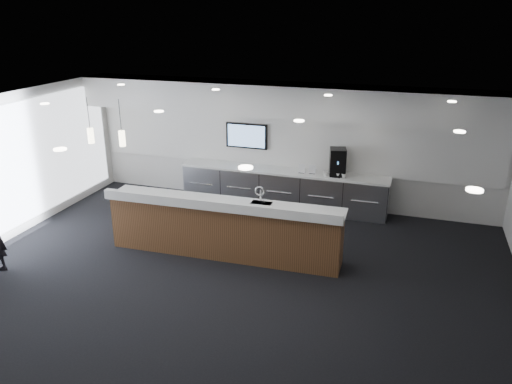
% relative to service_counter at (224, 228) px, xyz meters
% --- Properties ---
extents(ground, '(10.00, 10.00, 0.00)m').
position_rel_service_counter_xyz_m(ground, '(0.42, -0.86, -0.58)').
color(ground, black).
rests_on(ground, ground).
extents(ceiling, '(10.00, 8.00, 0.02)m').
position_rel_service_counter_xyz_m(ceiling, '(0.42, -0.86, 2.42)').
color(ceiling, black).
rests_on(ceiling, back_wall).
extents(back_wall, '(10.00, 0.02, 3.00)m').
position_rel_service_counter_xyz_m(back_wall, '(0.42, 3.14, 0.92)').
color(back_wall, silver).
rests_on(back_wall, ground).
extents(soffit_bulkhead, '(10.00, 0.90, 0.70)m').
position_rel_service_counter_xyz_m(soffit_bulkhead, '(0.42, 2.69, 2.07)').
color(soffit_bulkhead, silver).
rests_on(soffit_bulkhead, back_wall).
extents(alcove_panel, '(9.80, 0.06, 1.40)m').
position_rel_service_counter_xyz_m(alcove_panel, '(0.42, 3.11, 1.02)').
color(alcove_panel, silver).
rests_on(alcove_panel, back_wall).
extents(back_credenza, '(5.06, 0.66, 0.95)m').
position_rel_service_counter_xyz_m(back_credenza, '(0.42, 2.78, -0.10)').
color(back_credenza, '#97999F').
rests_on(back_credenza, ground).
extents(wall_tv, '(1.05, 0.08, 0.62)m').
position_rel_service_counter_xyz_m(wall_tv, '(-0.58, 3.04, 1.07)').
color(wall_tv, black).
rests_on(wall_tv, back_wall).
extents(pendant_left, '(0.12, 0.12, 0.30)m').
position_rel_service_counter_xyz_m(pendant_left, '(-1.98, -0.06, 1.67)').
color(pendant_left, '#F7EBC0').
rests_on(pendant_left, ceiling).
extents(pendant_right, '(0.12, 0.12, 0.30)m').
position_rel_service_counter_xyz_m(pendant_right, '(-2.68, -0.06, 1.67)').
color(pendant_right, '#F7EBC0').
rests_on(pendant_right, ceiling).
extents(ceiling_can_lights, '(7.00, 5.00, 0.02)m').
position_rel_service_counter_xyz_m(ceiling_can_lights, '(0.42, -0.86, 2.39)').
color(ceiling_can_lights, silver).
rests_on(ceiling_can_lights, ceiling).
extents(service_counter, '(4.67, 0.91, 1.49)m').
position_rel_service_counter_xyz_m(service_counter, '(0.00, 0.00, 0.00)').
color(service_counter, '#4B2F19').
rests_on(service_counter, ground).
extents(coffee_machine, '(0.44, 0.52, 0.63)m').
position_rel_service_counter_xyz_m(coffee_machine, '(1.72, 2.80, 0.69)').
color(coffee_machine, black).
rests_on(coffee_machine, back_credenza).
extents(info_sign_left, '(0.16, 0.04, 0.22)m').
position_rel_service_counter_xyz_m(info_sign_left, '(0.91, 2.68, 0.48)').
color(info_sign_left, silver).
rests_on(info_sign_left, back_credenza).
extents(info_sign_right, '(0.16, 0.03, 0.21)m').
position_rel_service_counter_xyz_m(info_sign_right, '(1.15, 2.71, 0.48)').
color(info_sign_right, silver).
rests_on(info_sign_right, back_credenza).
extents(cup_0, '(0.11, 0.11, 0.10)m').
position_rel_service_counter_xyz_m(cup_0, '(1.90, 2.65, 0.42)').
color(cup_0, white).
rests_on(cup_0, back_credenza).
extents(cup_1, '(0.15, 0.15, 0.10)m').
position_rel_service_counter_xyz_m(cup_1, '(1.76, 2.65, 0.42)').
color(cup_1, white).
rests_on(cup_1, back_credenza).
extents(cup_2, '(0.13, 0.13, 0.10)m').
position_rel_service_counter_xyz_m(cup_2, '(1.62, 2.65, 0.42)').
color(cup_2, white).
rests_on(cup_2, back_credenza).
extents(cup_3, '(0.14, 0.14, 0.10)m').
position_rel_service_counter_xyz_m(cup_3, '(1.48, 2.65, 0.42)').
color(cup_3, white).
rests_on(cup_3, back_credenza).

